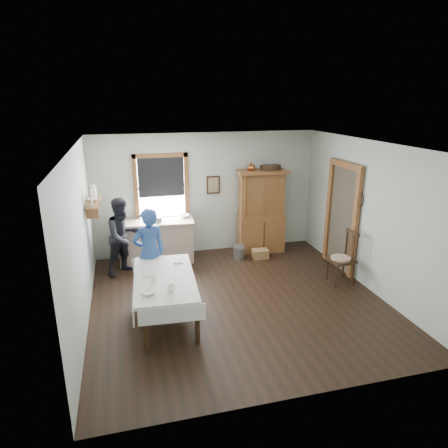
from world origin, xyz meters
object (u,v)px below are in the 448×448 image
at_px(work_counter, 156,241).
at_px(spindle_chair, 341,257).
at_px(wicker_basket, 260,254).
at_px(dining_table, 165,298).
at_px(woman_blue, 150,256).
at_px(pail, 239,253).
at_px(figure_dark, 124,239).
at_px(china_hutch, 261,211).

distance_m(work_counter, spindle_chair, 3.83).
bearing_deg(wicker_basket, dining_table, -138.84).
distance_m(work_counter, woman_blue, 1.56).
height_order(dining_table, pail, dining_table).
bearing_deg(woman_blue, dining_table, 85.09).
relative_size(dining_table, wicker_basket, 5.34).
height_order(spindle_chair, wicker_basket, spindle_chair).
height_order(wicker_basket, woman_blue, woman_blue).
bearing_deg(woman_blue, spindle_chair, 158.45).
relative_size(pail, figure_dark, 0.19).
height_order(work_counter, woman_blue, woman_blue).
bearing_deg(spindle_chair, dining_table, -176.69).
distance_m(pail, figure_dark, 2.52).
bearing_deg(woman_blue, figure_dark, -83.06).
bearing_deg(wicker_basket, work_counter, 169.80).
distance_m(work_counter, wicker_basket, 2.29).
xyz_separation_m(work_counter, pail, (1.77, -0.30, -0.32)).
xyz_separation_m(china_hutch, woman_blue, (-2.64, -1.57, -0.19)).
xyz_separation_m(wicker_basket, figure_dark, (-2.90, -0.04, 0.62)).
bearing_deg(wicker_basket, pail, 167.12).
bearing_deg(pail, woman_blue, -148.81).
height_order(wicker_basket, figure_dark, figure_dark).
xyz_separation_m(china_hutch, dining_table, (-2.48, -2.48, -0.58)).
xyz_separation_m(pail, woman_blue, (-2.02, -1.22, 0.61)).
distance_m(china_hutch, dining_table, 3.55).
bearing_deg(pail, wicker_basket, -12.88).
relative_size(work_counter, woman_blue, 1.07).
bearing_deg(work_counter, spindle_chair, -26.10).
relative_size(work_counter, dining_table, 0.87).
bearing_deg(woman_blue, china_hutch, -164.01).
distance_m(dining_table, spindle_chair, 3.43).
height_order(spindle_chair, woman_blue, woman_blue).
relative_size(china_hutch, spindle_chair, 1.82).
bearing_deg(china_hutch, figure_dark, -165.98).
xyz_separation_m(china_hutch, wicker_basket, (-0.16, -0.45, -0.84)).
xyz_separation_m(work_counter, wicker_basket, (2.23, -0.40, -0.36)).
distance_m(spindle_chair, wicker_basket, 1.92).
xyz_separation_m(dining_table, figure_dark, (-0.59, 1.99, 0.36)).
relative_size(china_hutch, wicker_basket, 5.49).
bearing_deg(dining_table, woman_blue, 99.91).
relative_size(china_hutch, woman_blue, 1.26).
bearing_deg(spindle_chair, woman_blue, 168.38).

